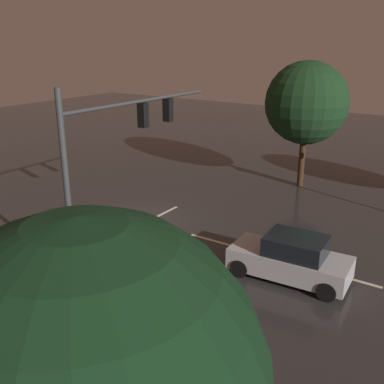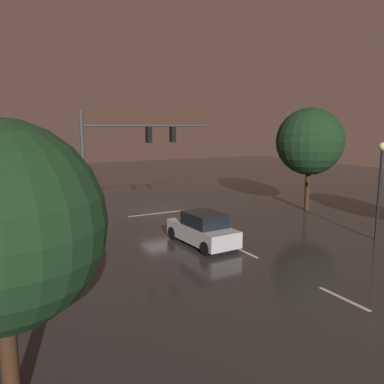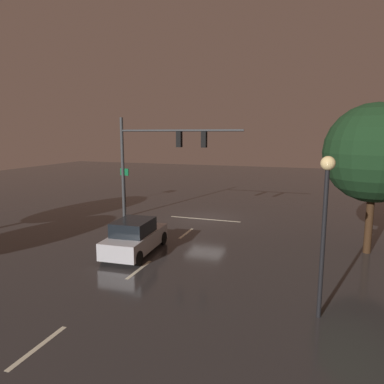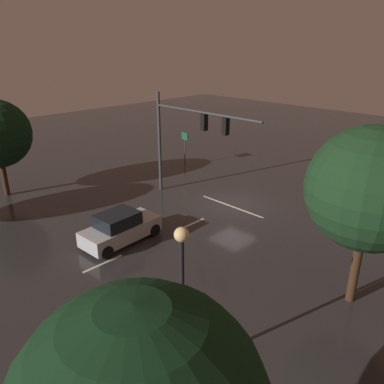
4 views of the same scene
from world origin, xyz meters
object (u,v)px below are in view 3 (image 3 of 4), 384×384
object	(u,v)px
car_approaching	(135,237)
route_sign	(125,177)
street_lamp_left_kerb	(325,207)
tree_left_near	(375,153)
traffic_signal_assembly	(158,151)

from	to	relation	value
car_approaching	route_sign	world-z (taller)	route_sign
street_lamp_left_kerb	route_sign	distance (m)	22.18
car_approaching	tree_left_near	distance (m)	12.19
traffic_signal_assembly	tree_left_near	size ratio (longest dim) A/B	1.17
car_approaching	tree_left_near	world-z (taller)	tree_left_near
traffic_signal_assembly	tree_left_near	world-z (taller)	tree_left_near
traffic_signal_assembly	route_sign	size ratio (longest dim) A/B	2.93
street_lamp_left_kerb	traffic_signal_assembly	bearing A→B (deg)	-45.01
route_sign	tree_left_near	bearing A→B (deg)	156.03
car_approaching	tree_left_near	xyz separation A→B (m)	(-10.83, -3.78, 4.12)
route_sign	tree_left_near	size ratio (longest dim) A/B	0.40
street_lamp_left_kerb	tree_left_near	size ratio (longest dim) A/B	0.71
street_lamp_left_kerb	tree_left_near	xyz separation A→B (m)	(-2.28, -7.41, 1.30)
traffic_signal_assembly	street_lamp_left_kerb	world-z (taller)	traffic_signal_assembly
route_sign	traffic_signal_assembly	bearing A→B (deg)	136.95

